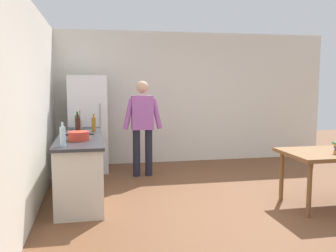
{
  "coord_description": "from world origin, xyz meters",
  "views": [
    {
      "loc": [
        -1.81,
        -4.77,
        1.68
      ],
      "look_at": [
        -0.64,
        1.06,
        0.98
      ],
      "focal_mm": 40.37,
      "sensor_mm": 36.0,
      "label": 1
    }
  ],
  "objects_px": {
    "cooking_pot": "(79,136)",
    "bottle_water_clear": "(63,136)",
    "bottle_wine_dark": "(78,127)",
    "bottle_oil_amber": "(94,124)",
    "dining_table": "(336,157)",
    "bottle_beer_brown": "(77,124)",
    "bottle_wine_green": "(77,124)",
    "person": "(142,122)",
    "refrigerator": "(88,124)",
    "utensil_jar": "(79,124)"
  },
  "relations": [
    {
      "from": "refrigerator",
      "to": "bottle_beer_brown",
      "type": "xyz_separation_m",
      "value": [
        -0.17,
        -0.92,
        0.11
      ]
    },
    {
      "from": "person",
      "to": "bottle_water_clear",
      "type": "height_order",
      "value": "person"
    },
    {
      "from": "bottle_water_clear",
      "to": "cooking_pot",
      "type": "bearing_deg",
      "value": 69.67
    },
    {
      "from": "utensil_jar",
      "to": "bottle_oil_amber",
      "type": "xyz_separation_m",
      "value": [
        0.24,
        -0.37,
        0.04
      ]
    },
    {
      "from": "dining_table",
      "to": "bottle_oil_amber",
      "type": "height_order",
      "value": "bottle_oil_amber"
    },
    {
      "from": "bottle_beer_brown",
      "to": "bottle_oil_amber",
      "type": "bearing_deg",
      "value": -40.03
    },
    {
      "from": "person",
      "to": "bottle_wine_green",
      "type": "xyz_separation_m",
      "value": [
        -1.09,
        -0.82,
        0.07
      ]
    },
    {
      "from": "cooking_pot",
      "to": "person",
      "type": "bearing_deg",
      "value": 54.35
    },
    {
      "from": "bottle_wine_dark",
      "to": "bottle_water_clear",
      "type": "height_order",
      "value": "bottle_wine_dark"
    },
    {
      "from": "cooking_pot",
      "to": "bottle_beer_brown",
      "type": "bearing_deg",
      "value": 93.2
    },
    {
      "from": "refrigerator",
      "to": "cooking_pot",
      "type": "distance_m",
      "value": 2.03
    },
    {
      "from": "refrigerator",
      "to": "bottle_water_clear",
      "type": "distance_m",
      "value": 2.5
    },
    {
      "from": "utensil_jar",
      "to": "bottle_wine_dark",
      "type": "height_order",
      "value": "bottle_wine_dark"
    },
    {
      "from": "bottle_wine_dark",
      "to": "bottle_oil_amber",
      "type": "bearing_deg",
      "value": 70.18
    },
    {
      "from": "cooking_pot",
      "to": "bottle_oil_amber",
      "type": "height_order",
      "value": "bottle_oil_amber"
    },
    {
      "from": "bottle_beer_brown",
      "to": "bottle_wine_green",
      "type": "relative_size",
      "value": 0.76
    },
    {
      "from": "person",
      "to": "bottle_oil_amber",
      "type": "distance_m",
      "value": 1.03
    },
    {
      "from": "bottle_beer_brown",
      "to": "cooking_pot",
      "type": "bearing_deg",
      "value": -86.8
    },
    {
      "from": "dining_table",
      "to": "bottle_oil_amber",
      "type": "relative_size",
      "value": 5.0
    },
    {
      "from": "refrigerator",
      "to": "person",
      "type": "bearing_deg",
      "value": -30.23
    },
    {
      "from": "cooking_pot",
      "to": "dining_table",
      "type": "bearing_deg",
      "value": -11.23
    },
    {
      "from": "utensil_jar",
      "to": "bottle_beer_brown",
      "type": "distance_m",
      "value": 0.15
    },
    {
      "from": "cooking_pot",
      "to": "bottle_water_clear",
      "type": "height_order",
      "value": "bottle_water_clear"
    },
    {
      "from": "refrigerator",
      "to": "dining_table",
      "type": "bearing_deg",
      "value": -39.29
    },
    {
      "from": "dining_table",
      "to": "bottle_oil_amber",
      "type": "distance_m",
      "value": 3.58
    },
    {
      "from": "bottle_wine_dark",
      "to": "refrigerator",
      "type": "bearing_deg",
      "value": 86.01
    },
    {
      "from": "cooking_pot",
      "to": "bottle_oil_amber",
      "type": "relative_size",
      "value": 1.43
    },
    {
      "from": "bottle_oil_amber",
      "to": "person",
      "type": "bearing_deg",
      "value": 34.72
    },
    {
      "from": "utensil_jar",
      "to": "bottle_beer_brown",
      "type": "bearing_deg",
      "value": -99.67
    },
    {
      "from": "dining_table",
      "to": "bottle_wine_green",
      "type": "height_order",
      "value": "bottle_wine_green"
    },
    {
      "from": "person",
      "to": "bottle_beer_brown",
      "type": "xyz_separation_m",
      "value": [
        -1.12,
        -0.36,
        0.03
      ]
    },
    {
      "from": "refrigerator",
      "to": "person",
      "type": "relative_size",
      "value": 1.06
    },
    {
      "from": "cooking_pot",
      "to": "bottle_water_clear",
      "type": "relative_size",
      "value": 1.33
    },
    {
      "from": "bottle_wine_dark",
      "to": "dining_table",
      "type": "bearing_deg",
      "value": -15.35
    },
    {
      "from": "utensil_jar",
      "to": "bottle_beer_brown",
      "type": "relative_size",
      "value": 1.23
    },
    {
      "from": "cooking_pot",
      "to": "bottle_wine_dark",
      "type": "xyz_separation_m",
      "value": [
        -0.02,
        0.26,
        0.09
      ]
    },
    {
      "from": "bottle_wine_green",
      "to": "bottle_oil_amber",
      "type": "bearing_deg",
      "value": 44.03
    },
    {
      "from": "cooking_pot",
      "to": "utensil_jar",
      "type": "relative_size",
      "value": 1.25
    },
    {
      "from": "dining_table",
      "to": "cooking_pot",
      "type": "height_order",
      "value": "cooking_pot"
    },
    {
      "from": "bottle_beer_brown",
      "to": "bottle_water_clear",
      "type": "distance_m",
      "value": 1.57
    },
    {
      "from": "utensil_jar",
      "to": "person",
      "type": "bearing_deg",
      "value": 11.16
    },
    {
      "from": "refrigerator",
      "to": "bottle_wine_green",
      "type": "xyz_separation_m",
      "value": [
        -0.14,
        -1.38,
        0.15
      ]
    },
    {
      "from": "dining_table",
      "to": "person",
      "type": "bearing_deg",
      "value": 137.59
    },
    {
      "from": "bottle_wine_dark",
      "to": "bottle_oil_amber",
      "type": "distance_m",
      "value": 0.66
    },
    {
      "from": "dining_table",
      "to": "bottle_wine_dark",
      "type": "xyz_separation_m",
      "value": [
        -3.42,
        0.94,
        0.37
      ]
    },
    {
      "from": "bottle_water_clear",
      "to": "bottle_oil_amber",
      "type": "bearing_deg",
      "value": 74.36
    },
    {
      "from": "refrigerator",
      "to": "utensil_jar",
      "type": "relative_size",
      "value": 5.62
    },
    {
      "from": "refrigerator",
      "to": "cooking_pot",
      "type": "height_order",
      "value": "refrigerator"
    },
    {
      "from": "refrigerator",
      "to": "bottle_oil_amber",
      "type": "bearing_deg",
      "value": -85.0
    },
    {
      "from": "person",
      "to": "cooking_pot",
      "type": "height_order",
      "value": "person"
    }
  ]
}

